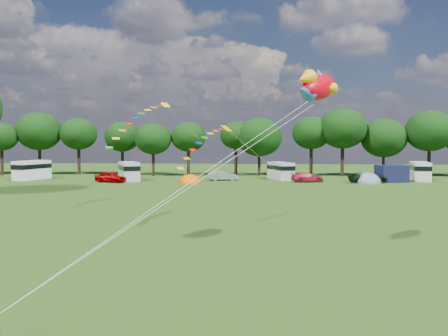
# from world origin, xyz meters

# --- Properties ---
(ground_plane) EXTENTS (180.00, 180.00, 0.00)m
(ground_plane) POSITION_xyz_m (0.00, 0.00, 0.00)
(ground_plane) COLOR black
(ground_plane) RESTS_ON ground
(tree_line) EXTENTS (102.98, 10.98, 10.27)m
(tree_line) POSITION_xyz_m (5.30, 54.99, 6.35)
(tree_line) COLOR black
(tree_line) RESTS_ON ground
(car_a) EXTENTS (4.56, 2.79, 1.42)m
(car_a) POSITION_xyz_m (-17.49, 41.91, 0.71)
(car_a) COLOR #950001
(car_a) RESTS_ON ground
(car_b) EXTENTS (3.99, 2.41, 1.32)m
(car_b) POSITION_xyz_m (-3.14, 46.12, 0.66)
(car_b) COLOR gray
(car_b) RESTS_ON ground
(car_c) EXTENTS (4.39, 2.58, 1.24)m
(car_c) POSITION_xyz_m (8.11, 44.52, 0.62)
(car_c) COLOR #B02036
(car_c) RESTS_ON ground
(car_d) EXTENTS (5.34, 3.26, 1.36)m
(car_d) POSITION_xyz_m (15.84, 43.85, 0.68)
(car_d) COLOR black
(car_d) RESTS_ON ground
(campervan_a) EXTENTS (3.81, 5.82, 2.64)m
(campervan_a) POSITION_xyz_m (-29.81, 45.49, 1.42)
(campervan_a) COLOR white
(campervan_a) RESTS_ON ground
(campervan_b) EXTENTS (4.16, 5.62, 2.54)m
(campervan_b) POSITION_xyz_m (-15.85, 44.83, 1.36)
(campervan_b) COLOR #B6B5B8
(campervan_b) RESTS_ON ground
(campervan_c) EXTENTS (3.84, 5.35, 2.41)m
(campervan_c) POSITION_xyz_m (4.77, 48.27, 1.30)
(campervan_c) COLOR silver
(campervan_c) RESTS_ON ground
(campervan_d) EXTENTS (2.90, 5.41, 2.53)m
(campervan_d) POSITION_xyz_m (23.58, 47.98, 1.36)
(campervan_d) COLOR silver
(campervan_d) RESTS_ON ground
(tent_orange) EXTENTS (2.96, 3.25, 2.32)m
(tent_orange) POSITION_xyz_m (-7.01, 41.39, 0.02)
(tent_orange) COLOR #EC5C00
(tent_orange) RESTS_ON ground
(tent_greyblue) EXTENTS (3.75, 4.11, 2.79)m
(tent_greyblue) POSITION_xyz_m (15.61, 43.61, 0.02)
(tent_greyblue) COLOR slate
(tent_greyblue) RESTS_ON ground
(awning_navy) EXTENTS (4.09, 3.58, 2.22)m
(awning_navy) POSITION_xyz_m (19.14, 45.40, 1.11)
(awning_navy) COLOR #131535
(awning_navy) RESTS_ON ground
(fish_kite) EXTENTS (2.86, 3.62, 1.98)m
(fish_kite) POSITION_xyz_m (4.93, 4.01, 8.35)
(fish_kite) COLOR #ED0012
(fish_kite) RESTS_ON ground
(streamer_kite_b) EXTENTS (4.38, 4.78, 3.84)m
(streamer_kite_b) POSITION_xyz_m (-7.47, 18.76, 7.48)
(streamer_kite_b) COLOR yellow
(streamer_kite_b) RESTS_ON ground
(streamer_kite_c) EXTENTS (3.16, 5.08, 2.84)m
(streamer_kite_c) POSITION_xyz_m (-1.27, 11.39, 5.70)
(streamer_kite_c) COLOR #EEB100
(streamer_kite_c) RESTS_ON ground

